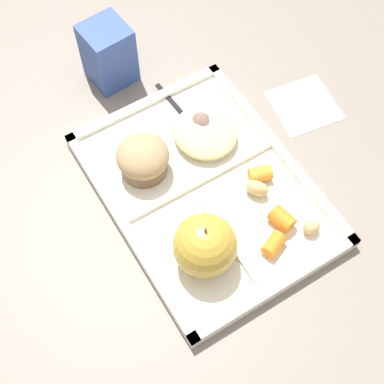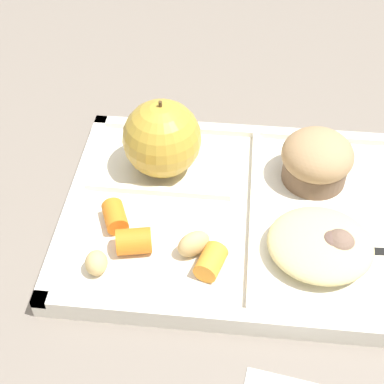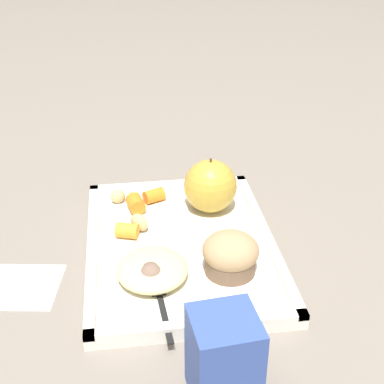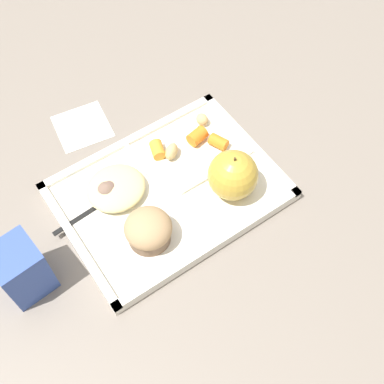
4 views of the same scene
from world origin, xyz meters
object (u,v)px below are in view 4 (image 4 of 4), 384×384
at_px(bran_muffin, 148,230).
at_px(green_apple, 233,175).
at_px(lunch_tray, 169,192).
at_px(milk_carton, 22,269).
at_px(plastic_fork, 95,208).

bearing_deg(bran_muffin, green_apple, 180.00).
relative_size(lunch_tray, milk_carton, 3.46).
xyz_separation_m(bran_muffin, milk_carton, (0.19, -0.05, 0.01)).
distance_m(lunch_tray, plastic_fork, 0.13).
xyz_separation_m(lunch_tray, bran_muffin, (0.08, 0.06, 0.03)).
bearing_deg(green_apple, plastic_fork, -24.97).
bearing_deg(milk_carton, bran_muffin, 161.38).
bearing_deg(green_apple, milk_carton, -7.28).
xyz_separation_m(green_apple, bran_muffin, (0.17, 0.00, -0.01)).
relative_size(lunch_tray, plastic_fork, 2.64).
distance_m(lunch_tray, milk_carton, 0.27).
bearing_deg(bran_muffin, milk_carton, -13.37).
relative_size(lunch_tray, bran_muffin, 4.80).
distance_m(bran_muffin, milk_carton, 0.20).
height_order(lunch_tray, milk_carton, milk_carton).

